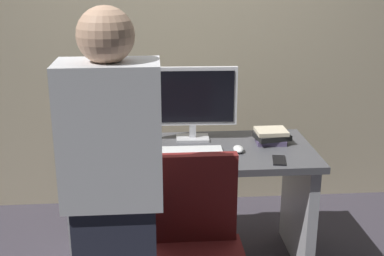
# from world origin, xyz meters

# --- Properties ---
(wall_back) EXTENTS (6.40, 0.10, 3.00)m
(wall_back) POSITION_xyz_m (0.00, 0.92, 1.50)
(wall_back) COLOR tan
(wall_back) RESTS_ON ground
(desk) EXTENTS (1.45, 0.67, 0.74)m
(desk) POSITION_xyz_m (0.00, 0.00, 0.51)
(desk) COLOR #4C4C51
(desk) RESTS_ON ground
(person_at_desk) EXTENTS (0.40, 0.24, 1.64)m
(person_at_desk) POSITION_xyz_m (-0.39, -0.88, 0.84)
(person_at_desk) COLOR #262838
(person_at_desk) RESTS_ON ground
(monitor) EXTENTS (0.54, 0.15, 0.46)m
(monitor) POSITION_xyz_m (0.02, 0.18, 1.00)
(monitor) COLOR silver
(monitor) RESTS_ON desk
(keyboard) EXTENTS (0.43, 0.14, 0.02)m
(keyboard) POSITION_xyz_m (-0.04, -0.05, 0.75)
(keyboard) COLOR white
(keyboard) RESTS_ON desk
(mouse) EXTENTS (0.06, 0.10, 0.03)m
(mouse) POSITION_xyz_m (0.27, -0.06, 0.76)
(mouse) COLOR white
(mouse) RESTS_ON desk
(cup_near_keyboard) EXTENTS (0.08, 0.08, 0.10)m
(cup_near_keyboard) POSITION_xyz_m (-0.49, -0.15, 0.79)
(cup_near_keyboard) COLOR silver
(cup_near_keyboard) RESTS_ON desk
(cup_by_monitor) EXTENTS (0.07, 0.07, 0.10)m
(cup_by_monitor) POSITION_xyz_m (-0.49, 0.18, 0.79)
(cup_by_monitor) COLOR #3372B2
(cup_by_monitor) RESTS_ON desk
(book_stack) EXTENTS (0.22, 0.18, 0.08)m
(book_stack) POSITION_xyz_m (0.49, 0.08, 0.78)
(book_stack) COLOR #594C72
(book_stack) RESTS_ON desk
(cell_phone) EXTENTS (0.10, 0.15, 0.01)m
(cell_phone) POSITION_xyz_m (0.47, -0.22, 0.74)
(cell_phone) COLOR black
(cell_phone) RESTS_ON desk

